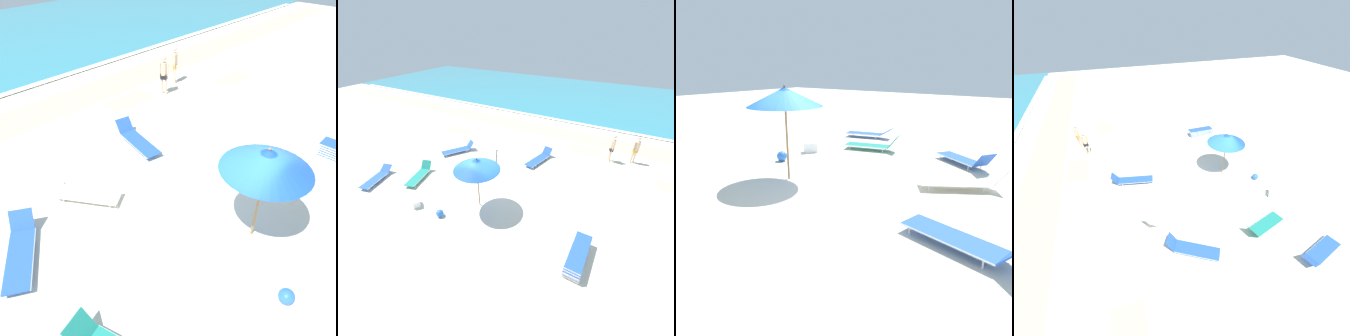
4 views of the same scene
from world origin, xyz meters
TOP-DOWN VIEW (x-y plane):
  - ground_plane at (0.00, 0.01)m, footprint 60.00×60.00m
  - beach_umbrella at (0.12, -0.80)m, footprint 2.08×2.08m
  - lounger_stack at (5.02, -1.49)m, footprint 0.62×1.91m
  - sun_lounger_under_umbrella at (-4.20, -0.62)m, footprint 1.14×2.14m
  - sun_lounger_beside_umbrella at (-6.07, -1.99)m, footprint 1.12×2.16m
  - sun_lounger_near_water_left at (1.02, 4.45)m, footprint 1.08×2.33m
  - sun_lounger_near_water_right at (-2.02, 3.50)m, footprint 1.64×2.13m
  - sun_lounger_mid_beach_solo at (-4.24, 2.86)m, footprint 1.67×2.15m
  - beachgoer_wading_adult at (6.18, 7.27)m, footprint 0.35×0.33m
  - beachgoer_shoreline_child at (4.87, 6.76)m, footprint 0.27×0.43m
  - beach_ball at (-1.03, -2.32)m, footprint 0.35×0.35m
  - cooler_box at (-2.53, -2.35)m, footprint 0.61×0.58m

SIDE VIEW (x-z plane):
  - ground_plane at x=0.00m, z-range -0.16..0.00m
  - beach_ball at x=-1.03m, z-range 0.00..0.35m
  - cooler_box at x=-2.53m, z-range 0.00..0.37m
  - sun_lounger_beside_umbrella at x=-6.07m, z-range -0.03..0.44m
  - sun_lounger_near_water_left at x=1.02m, z-range -0.09..0.52m
  - sun_lounger_near_water_right at x=-2.02m, z-range -0.09..0.52m
  - sun_lounger_mid_beach_solo at x=-4.24m, z-range -0.09..0.53m
  - sun_lounger_under_umbrella at x=-4.20m, z-range -0.09..0.53m
  - lounger_stack at x=5.02m, z-range 0.00..0.49m
  - beachgoer_wading_adult at x=6.18m, z-range 0.12..1.88m
  - beachgoer_shoreline_child at x=4.87m, z-range 0.12..1.88m
  - beach_umbrella at x=0.12m, z-range 0.99..3.65m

